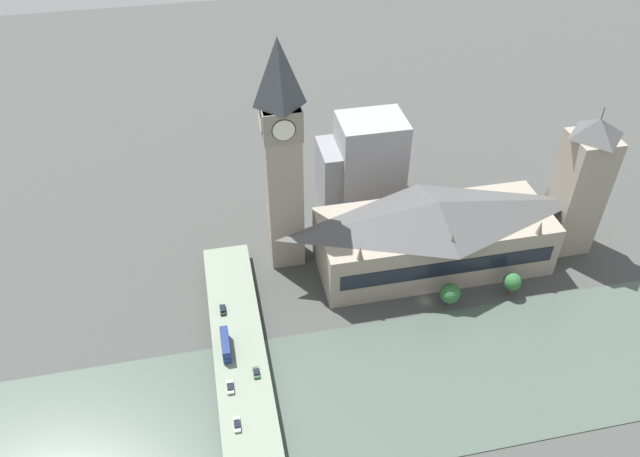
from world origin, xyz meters
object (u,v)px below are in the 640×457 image
double_decker_bus_lead (226,344)px  car_southbound_mid (223,310)px  clock_tower (282,154)px  victoria_tower (579,186)px  road_bridge (247,404)px  car_northbound_tail (237,424)px  parliament_hall (434,234)px  car_southbound_lead (256,372)px  car_northbound_mid (230,387)px

double_decker_bus_lead → car_southbound_mid: bearing=-1.3°
car_southbound_mid → clock_tower: bearing=-42.3°
car_southbound_mid → victoria_tower: bearing=-83.8°
road_bridge → car_northbound_tail: size_ratio=28.65×
road_bridge → car_northbound_tail: 7.97m
parliament_hall → car_southbound_lead: size_ratio=20.22×
victoria_tower → car_southbound_mid: size_ratio=12.69×
victoria_tower → parliament_hall: bearing=90.1°
road_bridge → car_northbound_mid: size_ratio=29.90×
victoria_tower → car_southbound_lead: bearing=108.7°
parliament_hall → double_decker_bus_lead: 80.93m
parliament_hall → car_southbound_mid: bearing=100.3°
road_bridge → car_northbound_mid: (5.23, 3.92, 1.71)m
parliament_hall → road_bridge: parliament_hall is taller
car_northbound_mid → double_decker_bus_lead: bearing=-0.6°
car_northbound_mid → car_southbound_mid: 30.13m
road_bridge → car_southbound_mid: 35.56m
parliament_hall → road_bridge: 87.02m
double_decker_bus_lead → car_southbound_lead: size_ratio=2.80×
road_bridge → car_southbound_mid: size_ratio=29.72×
car_southbound_mid → car_northbound_mid: bearing=179.0°
parliament_hall → road_bridge: size_ratio=0.61×
road_bridge → car_northbound_mid: 6.76m
clock_tower → car_northbound_tail: clock_tower is taller
car_northbound_mid → car_southbound_lead: bearing=-65.2°
car_southbound_lead → clock_tower: bearing=-18.1°
clock_tower → car_northbound_mid: size_ratio=18.69×
victoria_tower → double_decker_bus_lead: 131.11m
parliament_hall → car_southbound_mid: size_ratio=18.01×
clock_tower → road_bridge: size_ratio=0.62×
car_northbound_tail → clock_tower: bearing=-19.6°
road_bridge → double_decker_bus_lead: (19.38, 3.77, 3.66)m
victoria_tower → double_decker_bus_lead: victoria_tower is taller
parliament_hall → car_northbound_mid: bearing=120.1°
car_northbound_mid → car_northbound_tail: 12.30m
road_bridge → car_northbound_mid: car_northbound_mid is taller
car_southbound_lead → car_southbound_mid: size_ratio=0.89×
car_southbound_lead → victoria_tower: bearing=-71.3°
car_northbound_mid → car_northbound_tail: bearing=-177.1°
parliament_hall → double_decker_bus_lead: size_ratio=7.22×
victoria_tower → car_northbound_mid: 135.43m
victoria_tower → road_bridge: bearing=111.8°
double_decker_bus_lead → car_northbound_mid: (-14.15, 0.15, -1.95)m
parliament_hall → victoria_tower: size_ratio=1.42×
parliament_hall → double_decker_bus_lead: (-29.56, 75.13, -5.61)m
parliament_hall → clock_tower: clock_tower is taller
car_southbound_lead → car_northbound_mid: bearing=114.8°
double_decker_bus_lead → car_northbound_mid: bearing=179.4°
parliament_hall → clock_tower: 59.84m
victoria_tower → double_decker_bus_lead: bearing=103.2°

